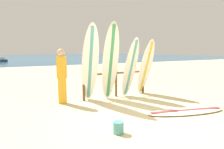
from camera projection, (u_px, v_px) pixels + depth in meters
ground_plane at (148, 117)px, 4.58m from camera, size 120.00×120.00×0.00m
ocean_water at (19, 57)px, 54.69m from camera, size 120.00×80.00×0.01m
surfboard_rack at (116, 79)px, 6.60m from camera, size 2.57×0.09×1.00m
surfboard_leaning_far_left at (90, 64)px, 5.72m from camera, size 0.70×1.05×2.45m
surfboard_leaning_left at (110, 62)px, 6.00m from camera, size 0.61×0.66×2.56m
surfboard_leaning_center_left at (130, 68)px, 6.38m from camera, size 0.61×0.74×2.10m
surfboard_leaning_center at (146, 67)px, 6.86m from camera, size 0.53×0.74×2.07m
surfboard_lying_on_sand at (186, 111)px, 4.91m from camera, size 2.29×1.16×0.08m
beachgoer_standing at (62, 74)px, 5.66m from camera, size 0.32×0.29×1.71m
small_boat_offshore at (1, 60)px, 28.97m from camera, size 1.82×2.32×0.71m
sand_bucket at (118, 128)px, 3.65m from camera, size 0.22×0.22×0.24m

